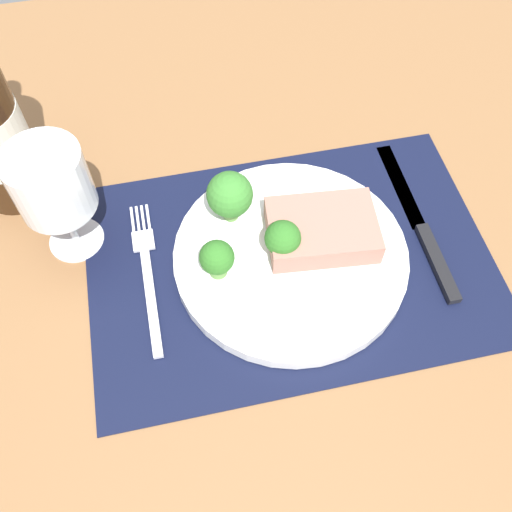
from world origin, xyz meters
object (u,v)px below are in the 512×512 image
Objects in this scene: steak at (322,230)px; knife at (423,230)px; plate at (290,256)px; wine_glass at (52,187)px; fork at (148,273)px.

steak reaches higher than knife.
plate is 1.11× the size of knife.
wine_glass reaches higher than steak.
knife is (11.94, -0.65, -2.76)cm from steak.
steak is 19.42cm from fork.
plate is 15.62cm from knife.
plate is at bearing -179.68° from knife.
fork is at bearing 176.74° from knife.
plate is 25.63cm from wine_glass.
knife is at bearing -10.72° from wine_glass.
steak is at bearing 175.27° from knife.
fork is at bearing 179.28° from steak.
wine_glass is (-22.92, 7.83, 8.38)cm from plate.
plate is 1.84× the size of wine_glass.
fork is (-15.54, 1.42, -0.55)cm from plate.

